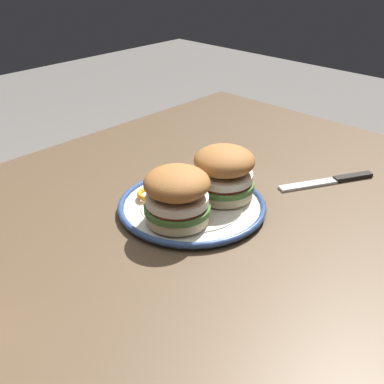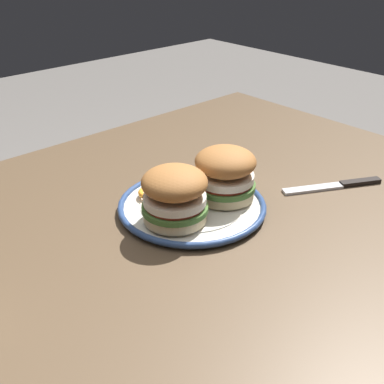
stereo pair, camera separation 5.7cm
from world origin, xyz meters
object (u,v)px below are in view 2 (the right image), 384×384
at_px(dinner_plate, 192,206).
at_px(sandwich_half_left, 224,172).
at_px(table_knife, 339,185).
at_px(dining_table, 172,270).
at_px(sandwich_half_right, 175,194).

distance_m(dinner_plate, sandwich_half_left, 0.09).
bearing_deg(table_knife, dining_table, 162.99).
bearing_deg(dining_table, table_knife, -17.01).
height_order(dining_table, sandwich_half_right, sandwich_half_right).
bearing_deg(table_knife, dinner_plate, 155.09).
bearing_deg(dinner_plate, sandwich_half_left, -18.66).
xyz_separation_m(sandwich_half_right, table_knife, (0.36, -0.11, -0.07)).
distance_m(dinner_plate, sandwich_half_right, 0.09).
bearing_deg(dinner_plate, dining_table, -162.14).
bearing_deg(sandwich_half_right, sandwich_half_left, 1.04).
height_order(dinner_plate, sandwich_half_left, sandwich_half_left).
height_order(sandwich_half_left, table_knife, sandwich_half_left).
height_order(dining_table, table_knife, table_knife).
relative_size(sandwich_half_right, table_knife, 0.69).
bearing_deg(sandwich_half_left, dinner_plate, 161.34).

